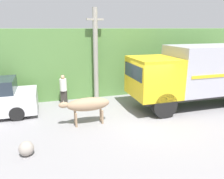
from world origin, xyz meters
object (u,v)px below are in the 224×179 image
at_px(cargo_truck, 199,72).
at_px(brown_cow, 87,105).
at_px(pedestrian_on_hill, 63,88).
at_px(utility_pole, 96,54).
at_px(roadside_rock, 26,149).

height_order(cargo_truck, brown_cow, cargo_truck).
relative_size(pedestrian_on_hill, utility_pole, 0.32).
bearing_deg(utility_pole, brown_cow, -109.22).
distance_m(brown_cow, pedestrian_on_hill, 3.05).
relative_size(cargo_truck, utility_pole, 1.39).
xyz_separation_m(brown_cow, pedestrian_on_hill, (-0.74, 2.95, -0.01)).
height_order(cargo_truck, roadside_rock, cargo_truck).
distance_m(cargo_truck, pedestrian_on_hill, 7.13).
relative_size(cargo_truck, roadside_rock, 14.49).
xyz_separation_m(cargo_truck, pedestrian_on_hill, (-6.70, 2.28, -0.91)).
xyz_separation_m(pedestrian_on_hill, roadside_rock, (-1.61, -4.75, -0.62)).
relative_size(brown_cow, utility_pole, 0.43).
xyz_separation_m(brown_cow, roadside_rock, (-2.36, -1.79, -0.64)).
height_order(pedestrian_on_hill, roadside_rock, pedestrian_on_hill).
bearing_deg(cargo_truck, utility_pole, 151.89).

